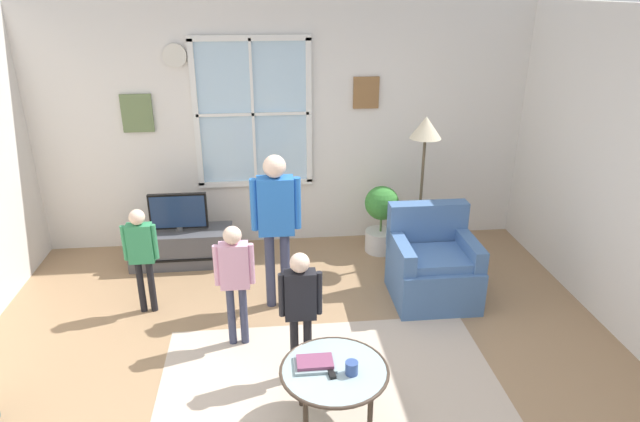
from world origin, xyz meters
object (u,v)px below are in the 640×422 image
armchair (432,266)px  cup (352,368)px  coffee_table (334,373)px  television (178,212)px  floor_lamp (425,142)px  book_stack (315,363)px  remote_near_books (330,371)px  person_black_shirt (300,302)px  person_pink_shirt (235,272)px  tv_stand (182,247)px  person_blue_shirt (276,215)px  person_green_shirt (141,249)px  potted_plant_by_window (381,216)px

armchair → cup: (-1.03, -1.61, 0.18)m
armchair → coffee_table: armchair is taller
television → floor_lamp: bearing=-4.1°
book_stack → armchair: bearing=50.1°
book_stack → remote_near_books: (0.09, -0.08, -0.01)m
coffee_table → person_black_shirt: bearing=109.2°
armchair → person_pink_shirt: person_pink_shirt is taller
tv_stand → person_pink_shirt: size_ratio=1.00×
remote_near_books → person_blue_shirt: 1.68m
person_pink_shirt → television: bearing=113.1°
person_black_shirt → tv_stand: bearing=119.7°
tv_stand → person_green_shirt: bearing=-101.8°
coffee_table → person_black_shirt: size_ratio=0.69×
book_stack → person_black_shirt: (-0.06, 0.47, 0.18)m
person_black_shirt → floor_lamp: size_ratio=0.66×
person_green_shirt → armchair: bearing=-0.5°
person_black_shirt → person_green_shirt: 1.70m
book_stack → floor_lamp: size_ratio=0.17×
armchair → coffee_table: size_ratio=1.20×
tv_stand → potted_plant_by_window: (2.18, 0.07, 0.23)m
coffee_table → television: bearing=117.7°
coffee_table → person_pink_shirt: bearing=123.9°
person_green_shirt → potted_plant_by_window: bearing=22.8°
remote_near_books → person_black_shirt: size_ratio=0.13×
person_green_shirt → tv_stand: bearing=78.2°
tv_stand → remote_near_books: 2.87m
tv_stand → person_black_shirt: bearing=-60.3°
remote_near_books → person_black_shirt: 0.60m
armchair → potted_plant_by_window: 1.06m
person_black_shirt → person_blue_shirt: 1.08m
remote_near_books → floor_lamp: bearing=62.3°
television → person_green_shirt: 0.95m
cup → person_black_shirt: (-0.29, 0.57, 0.16)m
television → armchair: bearing=-21.2°
cup → floor_lamp: bearing=65.1°
person_black_shirt → person_blue_shirt: size_ratio=0.72×
book_stack → person_black_shirt: person_black_shirt is taller
armchair → floor_lamp: 1.26m
coffee_table → potted_plant_by_window: (0.86, 2.58, -0.01)m
tv_stand → coffee_table: coffee_table is taller
person_blue_shirt → potted_plant_by_window: size_ratio=1.91×
television → book_stack: size_ratio=2.17×
coffee_table → person_pink_shirt: (-0.67, 1.00, 0.24)m
cup → person_pink_shirt: (-0.78, 1.05, 0.17)m
television → cup: size_ratio=6.71×
coffee_table → potted_plant_by_window: bearing=71.6°
cup → remote_near_books: (-0.13, 0.02, -0.03)m
person_blue_shirt → potted_plant_by_window: bearing=40.9°
remote_near_books → person_blue_shirt: size_ratio=0.10×
person_black_shirt → potted_plant_by_window: (1.04, 2.06, -0.24)m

